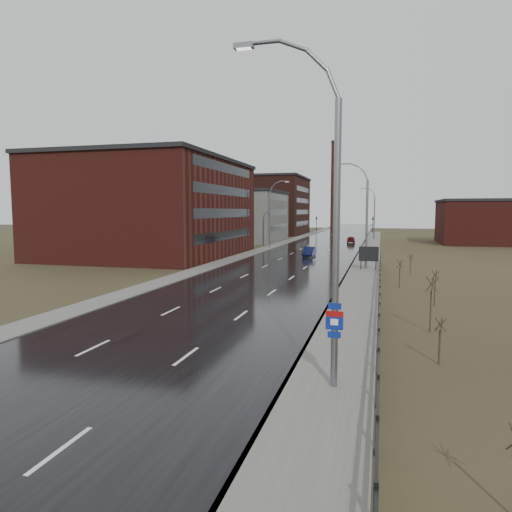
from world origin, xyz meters
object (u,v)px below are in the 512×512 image
Objects in this scene: streetlight_main at (327,218)px; car_near at (309,252)px; car_far at (351,240)px; billboard at (369,255)px.

car_near is at bearing 99.32° from streetlight_main.
streetlight_main is 47.33m from car_near.
streetlight_main reaches higher than car_near.
car_near is 1.02× the size of car_far.
billboard is 42.27m from car_far.
car_far is (3.79, 28.85, 0.01)m from car_near.
streetlight_main is 3.01× the size of car_near.
streetlight_main is 3.09× the size of car_far.
car_near is at bearing 122.05° from billboard.
streetlight_main is 75.54m from car_far.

